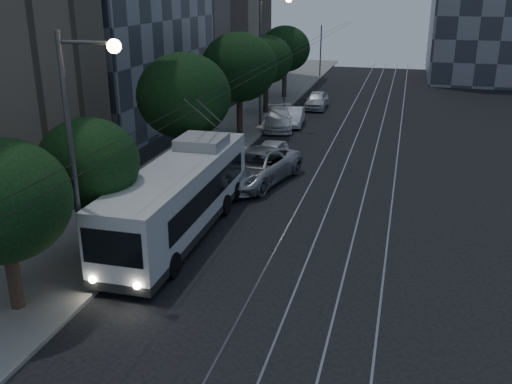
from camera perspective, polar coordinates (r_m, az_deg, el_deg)
The scene contains 18 objects.
ground at distance 21.44m, azimuth -0.39°, elevation -8.67°, with size 120.00×120.00×0.00m, color black.
sidewalk at distance 41.42m, azimuth -3.13°, elevation 5.67°, with size 5.00×90.00×0.15m, color gray.
tram_rails at distance 39.59m, azimuth 10.83°, elevation 4.56°, with size 4.52×90.00×0.02m.
overhead_wires at distance 40.01m, azimuth 0.28°, elevation 10.16°, with size 2.23×90.00×6.00m.
trolleybus at distance 24.85m, azimuth -7.52°, elevation -0.44°, with size 2.71×12.30×5.63m.
pickup_silver at distance 31.25m, azimuth -0.02°, elevation 2.52°, with size 3.02×6.56×1.82m, color #A9ABB1.
car_white_a at distance 34.43m, azimuth 1.42°, elevation 3.84°, with size 1.70×4.23×1.44m, color silver.
car_white_b at distance 43.59m, azimuth 2.27°, elevation 7.33°, with size 2.12×5.22×1.52m, color silver.
car_white_c at distance 44.77m, azimuth 3.76°, elevation 7.53°, with size 1.42×4.08×1.34m, color white.
car_white_d at distance 51.22m, azimuth 6.09°, elevation 9.12°, with size 1.76×4.38×1.49m, color silver.
tree_0 at distance 19.51m, azimuth -24.12°, elevation -0.84°, with size 4.37×4.37×5.91m.
tree_1 at distance 22.60m, azimuth -16.37°, elevation 2.76°, with size 3.85×3.85×5.66m.
tree_2 at distance 31.49m, azimuth -7.23°, elevation 9.52°, with size 5.13×5.13×6.97m.
tree_3 at distance 40.63m, azimuth -1.69°, elevation 12.36°, with size 5.33×5.33×7.32m.
tree_4 at distance 48.10m, azimuth 1.01°, elevation 13.09°, with size 4.40×4.40×6.53m.
tree_5 at distance 55.20m, azimuth 2.91°, elevation 14.08°, with size 4.74×4.74×6.80m.
streetlamp_near at distance 19.55m, azimuth -17.12°, elevation 4.86°, with size 2.21×0.44×8.99m.
streetlamp_far at distance 43.25m, azimuth 0.98°, elevation 14.20°, with size 2.39×0.44×9.84m.
Camera 1 is at (4.98, -18.15, 10.27)m, focal length 40.00 mm.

